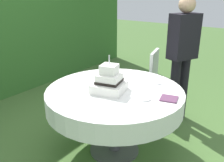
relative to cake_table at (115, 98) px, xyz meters
The scene contains 8 objects.
ground_plane 0.62m from the cake_table, ahead, with size 20.00×20.00×0.00m, color #476B33.
cake_table is the anchor object (origin of this frame).
wedding_cake 0.21m from the cake_table, 164.67° to the left, with size 0.37×0.37×0.37m.
serving_plate_near 0.49m from the cake_table, 31.14° to the right, with size 0.15×0.15×0.01m, color white.
serving_plate_far 0.38m from the cake_table, 95.32° to the right, with size 0.10×0.10×0.01m, color white.
napkin_stack 0.56m from the cake_table, 79.39° to the right, with size 0.15×0.15×0.01m, color #603856.
garden_chair 1.08m from the cake_table, 10.95° to the left, with size 0.49×0.49×0.89m.
standing_person 1.15m from the cake_table, 14.10° to the right, with size 0.41×0.33×1.60m.
Camera 1 is at (-1.89, -1.34, 1.68)m, focal length 40.00 mm.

